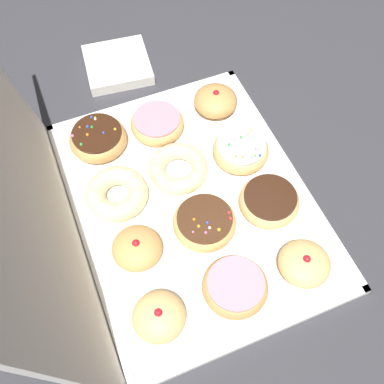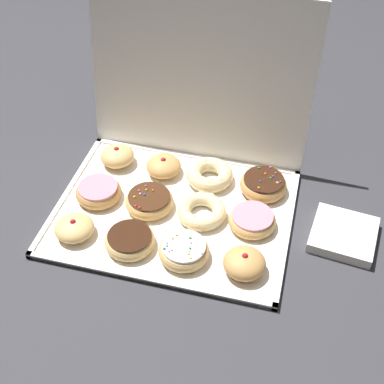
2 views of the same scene
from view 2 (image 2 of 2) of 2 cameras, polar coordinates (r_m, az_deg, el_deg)
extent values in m
plane|color=#333338|center=(1.26, -1.98, -2.38)|extent=(3.00, 3.00, 0.00)
cube|color=white|center=(1.26, -1.99, -2.22)|extent=(0.55, 0.42, 0.01)
cube|color=white|center=(1.13, -4.87, -9.37)|extent=(0.55, 0.01, 0.01)
cube|color=white|center=(1.40, 0.31, 3.69)|extent=(0.55, 0.01, 0.01)
cube|color=white|center=(1.34, -13.14, -0.03)|extent=(0.01, 0.42, 0.01)
cube|color=white|center=(1.23, 10.20, -4.34)|extent=(0.01, 0.42, 0.01)
cube|color=white|center=(1.32, 0.84, 11.85)|extent=(0.55, 0.08, 0.43)
ellipsoid|color=#E5B770|center=(1.22, -12.52, -3.78)|extent=(0.09, 0.09, 0.04)
sphere|color=#B21923|center=(1.21, -12.65, -3.19)|extent=(0.01, 0.01, 0.01)
torus|color=#E5B770|center=(1.18, -6.67, -5.22)|extent=(0.11, 0.11, 0.03)
cylinder|color=#381E11|center=(1.17, -6.73, -4.71)|extent=(0.10, 0.10, 0.01)
torus|color=#E5B770|center=(1.15, -0.87, -6.38)|extent=(0.11, 0.11, 0.04)
cylinder|color=white|center=(1.14, -0.88, -5.83)|extent=(0.09, 0.09, 0.01)
sphere|color=yellow|center=(1.11, -0.11, -7.12)|extent=(0.00, 0.00, 0.00)
sphere|color=pink|center=(1.14, -0.11, -5.49)|extent=(0.00, 0.00, 0.00)
sphere|color=blue|center=(1.13, -2.99, -6.09)|extent=(0.01, 0.01, 0.01)
sphere|color=green|center=(1.13, -2.71, -5.79)|extent=(0.00, 0.00, 0.00)
sphere|color=green|center=(1.13, -0.21, -6.07)|extent=(0.01, 0.01, 0.01)
sphere|color=orange|center=(1.12, -0.35, -6.66)|extent=(0.00, 0.00, 0.00)
sphere|color=orange|center=(1.14, -2.08, -5.02)|extent=(0.00, 0.00, 0.00)
sphere|color=pink|center=(1.12, -2.18, -6.25)|extent=(0.00, 0.00, 0.00)
sphere|color=white|center=(1.12, 1.05, -6.60)|extent=(0.01, 0.01, 0.01)
sphere|color=white|center=(1.12, -0.32, -6.36)|extent=(0.00, 0.00, 0.00)
sphere|color=orange|center=(1.15, -1.65, -4.67)|extent=(0.00, 0.00, 0.00)
sphere|color=green|center=(1.15, -0.19, -4.94)|extent=(0.01, 0.01, 0.01)
sphere|color=pink|center=(1.12, -2.46, -6.38)|extent=(0.00, 0.00, 0.00)
sphere|color=pink|center=(1.14, -2.68, -5.51)|extent=(0.00, 0.00, 0.00)
ellipsoid|color=tan|center=(1.13, 5.64, -7.61)|extent=(0.09, 0.09, 0.05)
sphere|color=#B21923|center=(1.11, 5.72, -6.90)|extent=(0.01, 0.01, 0.01)
torus|color=tan|center=(1.30, -9.92, 0.10)|extent=(0.11, 0.11, 0.04)
cylinder|color=pink|center=(1.29, -10.01, 0.64)|extent=(0.09, 0.09, 0.01)
torus|color=tan|center=(1.26, -4.58, -1.00)|extent=(0.11, 0.11, 0.03)
cylinder|color=#472816|center=(1.25, -4.62, -0.47)|extent=(0.10, 0.10, 0.01)
sphere|color=yellow|center=(1.24, -6.19, -0.53)|extent=(0.01, 0.01, 0.01)
sphere|color=pink|center=(1.26, -5.70, 0.15)|extent=(0.01, 0.01, 0.01)
sphere|color=pink|center=(1.27, -5.01, 0.67)|extent=(0.00, 0.00, 0.00)
sphere|color=red|center=(1.22, -5.61, -1.67)|extent=(0.01, 0.01, 0.01)
sphere|color=orange|center=(1.25, -4.22, 0.18)|extent=(0.01, 0.01, 0.01)
sphere|color=yellow|center=(1.26, -4.92, 0.23)|extent=(0.01, 0.01, 0.01)
sphere|color=red|center=(1.22, -6.05, -1.49)|extent=(0.01, 0.01, 0.01)
sphere|color=blue|center=(1.24, -5.19, -0.43)|extent=(0.01, 0.01, 0.01)
sphere|color=white|center=(1.25, -5.57, -0.18)|extent=(0.01, 0.01, 0.01)
torus|color=beige|center=(1.23, 1.11, -1.94)|extent=(0.11, 0.11, 0.03)
sphere|color=beige|center=(1.22, 2.99, -1.98)|extent=(0.02, 0.02, 0.02)
sphere|color=beige|center=(1.24, 2.87, -1.15)|extent=(0.02, 0.02, 0.02)
sphere|color=beige|center=(1.25, 2.10, -0.52)|extent=(0.02, 0.02, 0.02)
sphere|color=beige|center=(1.26, 0.97, -0.32)|extent=(0.02, 0.02, 0.02)
sphere|color=beige|center=(1.25, -0.11, -0.61)|extent=(0.02, 0.02, 0.02)
sphere|color=beige|center=(1.24, -0.74, -1.31)|extent=(0.02, 0.02, 0.02)
sphere|color=beige|center=(1.22, -0.68, -2.15)|extent=(0.02, 0.02, 0.02)
sphere|color=beige|center=(1.20, 0.08, -2.82)|extent=(0.02, 0.02, 0.02)
sphere|color=beige|center=(1.20, 1.26, -3.04)|extent=(0.02, 0.02, 0.02)
sphere|color=beige|center=(1.21, 2.38, -2.71)|extent=(0.02, 0.02, 0.02)
torus|color=tan|center=(1.22, 6.49, -2.99)|extent=(0.11, 0.11, 0.03)
cylinder|color=pink|center=(1.21, 6.54, -2.49)|extent=(0.09, 0.09, 0.01)
ellipsoid|color=#E5B770|center=(1.38, -8.02, 3.85)|extent=(0.09, 0.09, 0.05)
sphere|color=#B21923|center=(1.37, -8.10, 4.55)|extent=(0.01, 0.01, 0.01)
ellipsoid|color=tan|center=(1.34, -3.06, 2.80)|extent=(0.09, 0.09, 0.04)
sphere|color=#B21923|center=(1.33, -3.09, 3.43)|extent=(0.01, 0.01, 0.01)
torus|color=beige|center=(1.32, 1.91, 1.85)|extent=(0.12, 0.12, 0.04)
sphere|color=beige|center=(1.31, 3.62, 1.89)|extent=(0.02, 0.02, 0.02)
sphere|color=beige|center=(1.33, 3.45, 2.67)|extent=(0.02, 0.02, 0.02)
sphere|color=beige|center=(1.34, 2.59, 3.21)|extent=(0.02, 0.02, 0.02)
sphere|color=beige|center=(1.34, 1.42, 3.27)|extent=(0.02, 0.02, 0.02)
sphere|color=beige|center=(1.33, 0.48, 2.83)|extent=(0.02, 0.02, 0.02)
sphere|color=beige|center=(1.31, 0.19, 2.07)|extent=(0.02, 0.02, 0.02)
sphere|color=beige|center=(1.29, 0.71, 1.35)|extent=(0.02, 0.02, 0.02)
sphere|color=beige|center=(1.28, 1.83, 1.01)|extent=(0.02, 0.02, 0.02)
sphere|color=beige|center=(1.29, 2.98, 1.23)|extent=(0.02, 0.02, 0.02)
torus|color=tan|center=(1.30, 7.65, 0.75)|extent=(0.11, 0.11, 0.04)
cylinder|color=#381E11|center=(1.29, 7.73, 1.33)|extent=(0.10, 0.10, 0.01)
sphere|color=orange|center=(1.30, 7.88, 1.96)|extent=(0.01, 0.01, 0.01)
sphere|color=pink|center=(1.32, 8.40, 2.66)|extent=(0.01, 0.01, 0.01)
sphere|color=white|center=(1.28, 9.11, 1.00)|extent=(0.01, 0.01, 0.01)
sphere|color=blue|center=(1.29, 9.47, 1.11)|extent=(0.00, 0.00, 0.00)
sphere|color=orange|center=(1.31, 8.95, 2.03)|extent=(0.00, 0.00, 0.00)
sphere|color=yellow|center=(1.28, 9.25, 0.95)|extent=(0.00, 0.00, 0.00)
sphere|color=green|center=(1.29, 8.44, 1.47)|extent=(0.01, 0.01, 0.01)
sphere|color=yellow|center=(1.26, 7.18, 0.45)|extent=(0.01, 0.01, 0.01)
sphere|color=green|center=(1.32, 7.20, 2.58)|extent=(0.01, 0.01, 0.01)
sphere|color=blue|center=(1.30, 8.68, 1.66)|extent=(0.01, 0.01, 0.01)
sphere|color=blue|center=(1.28, 7.34, 1.15)|extent=(0.00, 0.00, 0.00)
cube|color=white|center=(1.25, 15.94, -4.42)|extent=(0.16, 0.16, 0.03)
camera|label=1|loc=(1.21, -22.70, 33.80)|focal=43.00mm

